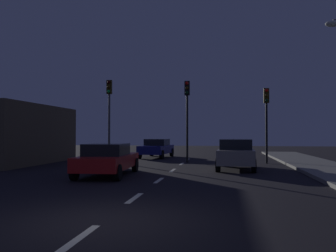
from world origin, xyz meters
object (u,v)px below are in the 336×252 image
Objects in this scene: traffic_signal_left at (109,105)px; traffic_signal_right at (266,110)px; traffic_signal_center at (187,105)px; car_oncoming_far at (157,148)px; car_stopped_ahead at (236,154)px; car_adjacent_lane at (108,159)px.

traffic_signal_left is 9.96m from traffic_signal_right.
traffic_signal_center reaches higher than traffic_signal_right.
car_stopped_ahead is at bearing -55.52° from car_oncoming_far.
car_stopped_ahead is at bearing 33.50° from car_adjacent_lane.
traffic_signal_center is (5.10, -0.00, -0.11)m from traffic_signal_left.
traffic_signal_left is 5.75m from car_oncoming_far.
traffic_signal_left is at bearing 180.00° from traffic_signal_center.
car_stopped_ahead is 0.97× the size of car_oncoming_far.
car_adjacent_lane is at bearing -134.90° from traffic_signal_right.
car_oncoming_far is (-0.11, 11.90, 0.01)m from car_adjacent_lane.
traffic_signal_center is 1.19× the size of car_stopped_ahead.
car_oncoming_far is (2.33, 4.35, -2.96)m from traffic_signal_left.
car_stopped_ahead is at bearing -116.99° from traffic_signal_right.
car_stopped_ahead is 0.93× the size of car_adjacent_lane.
car_stopped_ahead is at bearing -25.92° from traffic_signal_left.
traffic_signal_center is 8.50m from car_adjacent_lane.
traffic_signal_right is 10.94m from car_adjacent_lane.
car_adjacent_lane is at bearing -72.13° from traffic_signal_left.
car_adjacent_lane is (-5.54, -3.67, -0.06)m from car_stopped_ahead.
car_stopped_ahead is (-1.97, -3.88, -2.45)m from traffic_signal_right.
traffic_signal_left reaches higher than car_stopped_ahead.
traffic_signal_left reaches higher than traffic_signal_center.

